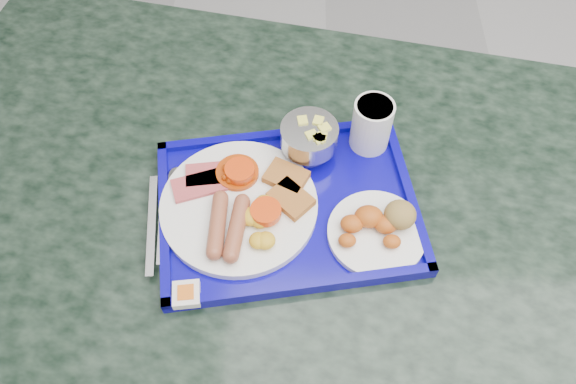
{
  "coord_description": "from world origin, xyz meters",
  "views": [
    {
      "loc": [
        -0.78,
        -0.12,
        1.61
      ],
      "look_at": [
        -0.79,
        0.36,
        0.88
      ],
      "focal_mm": 35.0,
      "sensor_mm": 36.0,
      "label": 1
    }
  ],
  "objects_px": {
    "table": "(264,258)",
    "fruit_bowl": "(310,137)",
    "bread_plate": "(379,227)",
    "juice_cup": "(372,124)",
    "main_plate": "(242,205)",
    "tray": "(288,207)"
  },
  "relations": [
    {
      "from": "main_plate",
      "to": "fruit_bowl",
      "type": "bearing_deg",
      "value": 48.03
    },
    {
      "from": "juice_cup",
      "to": "bread_plate",
      "type": "bearing_deg",
      "value": -88.03
    },
    {
      "from": "tray",
      "to": "fruit_bowl",
      "type": "height_order",
      "value": "fruit_bowl"
    },
    {
      "from": "table",
      "to": "bread_plate",
      "type": "height_order",
      "value": "bread_plate"
    },
    {
      "from": "main_plate",
      "to": "fruit_bowl",
      "type": "relative_size",
      "value": 2.62
    },
    {
      "from": "tray",
      "to": "main_plate",
      "type": "relative_size",
      "value": 1.8
    },
    {
      "from": "table",
      "to": "juice_cup",
      "type": "relative_size",
      "value": 15.46
    },
    {
      "from": "table",
      "to": "fruit_bowl",
      "type": "xyz_separation_m",
      "value": [
        0.08,
        0.09,
        0.27
      ]
    },
    {
      "from": "main_plate",
      "to": "tray",
      "type": "bearing_deg",
      "value": 7.17
    },
    {
      "from": "tray",
      "to": "fruit_bowl",
      "type": "relative_size",
      "value": 4.74
    },
    {
      "from": "bread_plate",
      "to": "fruit_bowl",
      "type": "relative_size",
      "value": 1.59
    },
    {
      "from": "main_plate",
      "to": "fruit_bowl",
      "type": "xyz_separation_m",
      "value": [
        0.11,
        0.12,
        0.03
      ]
    },
    {
      "from": "table",
      "to": "juice_cup",
      "type": "distance_m",
      "value": 0.35
    },
    {
      "from": "tray",
      "to": "bread_plate",
      "type": "bearing_deg",
      "value": -17.6
    },
    {
      "from": "fruit_bowl",
      "to": "juice_cup",
      "type": "relative_size",
      "value": 1.03
    },
    {
      "from": "juice_cup",
      "to": "main_plate",
      "type": "bearing_deg",
      "value": -145.68
    },
    {
      "from": "main_plate",
      "to": "bread_plate",
      "type": "bearing_deg",
      "value": -9.52
    },
    {
      "from": "table",
      "to": "fruit_bowl",
      "type": "bearing_deg",
      "value": 48.97
    },
    {
      "from": "tray",
      "to": "fruit_bowl",
      "type": "distance_m",
      "value": 0.12
    },
    {
      "from": "table",
      "to": "main_plate",
      "type": "distance_m",
      "value": 0.24
    },
    {
      "from": "bread_plate",
      "to": "juice_cup",
      "type": "xyz_separation_m",
      "value": [
        -0.01,
        0.18,
        0.03
      ]
    },
    {
      "from": "table",
      "to": "fruit_bowl",
      "type": "distance_m",
      "value": 0.3
    }
  ]
}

